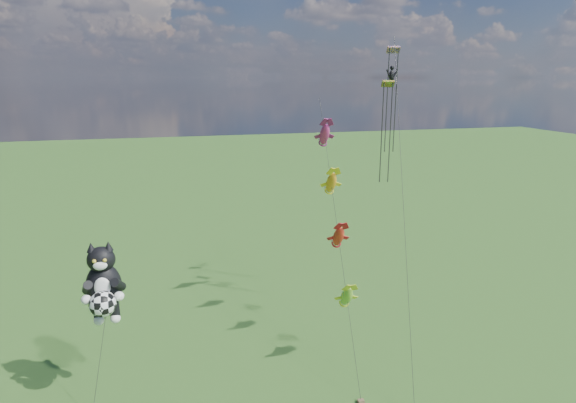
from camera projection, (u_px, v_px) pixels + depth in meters
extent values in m
cylinder|color=black|center=(99.00, 364.00, 29.65)|extent=(1.10, 2.54, 5.63)
ellipsoid|color=black|center=(104.00, 287.00, 30.14)|extent=(2.69, 2.45, 3.19)
ellipsoid|color=black|center=(101.00, 259.00, 29.57)|extent=(2.13, 2.04, 1.62)
cone|color=black|center=(91.00, 247.00, 29.24)|extent=(0.72, 0.72, 0.60)
cone|color=black|center=(108.00, 246.00, 29.48)|extent=(0.72, 0.72, 0.60)
ellipsoid|color=white|center=(100.00, 266.00, 29.00)|extent=(0.93, 0.69, 0.58)
ellipsoid|color=white|center=(102.00, 288.00, 29.36)|extent=(1.07, 0.71, 1.32)
sphere|color=gold|center=(94.00, 261.00, 28.78)|extent=(0.24, 0.24, 0.24)
sphere|color=gold|center=(105.00, 260.00, 28.93)|extent=(0.24, 0.24, 0.24)
sphere|color=white|center=(86.00, 300.00, 28.99)|extent=(0.60, 0.60, 0.60)
sphere|color=white|center=(119.00, 296.00, 29.45)|extent=(0.60, 0.60, 0.60)
sphere|color=white|center=(99.00, 320.00, 30.41)|extent=(0.64, 0.64, 0.64)
sphere|color=white|center=(115.00, 318.00, 30.66)|extent=(0.64, 0.64, 0.64)
sphere|color=white|center=(103.00, 304.00, 29.00)|extent=(1.60, 1.60, 1.60)
cube|color=brown|center=(361.00, 401.00, 30.61)|extent=(0.40, 0.30, 0.22)
cylinder|color=black|center=(337.00, 226.00, 35.90)|extent=(2.11, 15.70, 18.37)
ellipsoid|color=green|center=(347.00, 296.00, 33.57)|extent=(1.05, 2.19, 2.27)
ellipsoid|color=#E54819|center=(338.00, 236.00, 35.55)|extent=(1.05, 2.19, 2.27)
ellipsoid|color=#D84A19|center=(331.00, 183.00, 37.53)|extent=(1.05, 2.19, 2.27)
ellipsoid|color=#D83379|center=(325.00, 134.00, 39.51)|extent=(1.05, 2.19, 2.27)
cylinder|color=black|center=(403.00, 196.00, 34.64)|extent=(5.40, 16.23, 23.32)
cube|color=#139912|center=(388.00, 84.00, 38.00)|extent=(1.10, 0.86, 0.54)
cylinder|color=black|center=(381.00, 135.00, 38.93)|extent=(0.08, 0.08, 8.12)
cylinder|color=black|center=(389.00, 135.00, 39.10)|extent=(0.08, 0.08, 8.12)
cube|color=#312DD9|center=(393.00, 50.00, 40.25)|extent=(1.20, 0.95, 0.60)
cylinder|color=black|center=(387.00, 103.00, 41.25)|extent=(0.08, 0.08, 8.79)
cylinder|color=black|center=(395.00, 103.00, 41.44)|extent=(0.08, 0.08, 8.79)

